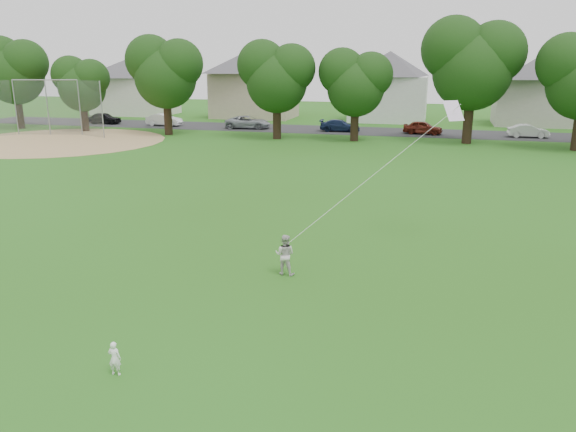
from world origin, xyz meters
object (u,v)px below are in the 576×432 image
(toddler, at_px, (115,358))
(kite, at_px, (374,175))
(older_boy, at_px, (285,255))
(baseball_backstop, at_px, (45,108))

(toddler, height_order, kite, kite)
(older_boy, height_order, baseball_backstop, baseball_backstop)
(older_boy, distance_m, kite, 4.20)
(older_boy, relative_size, kite, 0.17)
(toddler, bearing_deg, kite, -120.58)
(older_boy, height_order, kite, kite)
(baseball_backstop, bearing_deg, kite, -37.86)
(older_boy, xyz_separation_m, baseball_backstop, (-30.47, 28.05, 1.83))
(older_boy, distance_m, baseball_backstop, 41.46)
(toddler, distance_m, baseball_backstop, 45.08)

